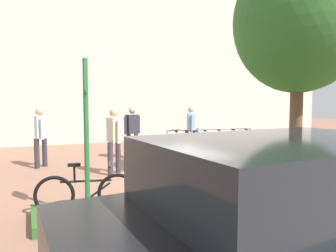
# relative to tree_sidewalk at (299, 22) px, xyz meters

# --- Properties ---
(ground_plane) EXTENTS (60.00, 60.00, 0.00)m
(ground_plane) POSITION_rel_tree_sidewalk_xyz_m (-2.35, 1.81, -3.64)
(ground_plane) COLOR #936651
(building_facade) EXTENTS (28.00, 1.20, 10.00)m
(building_facade) POSITION_rel_tree_sidewalk_xyz_m (-2.35, 9.94, 1.36)
(building_facade) COLOR beige
(building_facade) RESTS_ON ground
(planter_strip) EXTENTS (7.00, 1.10, 0.16)m
(planter_strip) POSITION_rel_tree_sidewalk_xyz_m (-2.03, -0.12, -3.56)
(planter_strip) COLOR #336028
(planter_strip) RESTS_ON ground
(tree_sidewalk) EXTENTS (2.88, 2.88, 5.25)m
(tree_sidewalk) POSITION_rel_tree_sidewalk_xyz_m (0.00, 0.00, 0.00)
(tree_sidewalk) COLOR brown
(tree_sidewalk) RESTS_ON ground
(parking_sign_post) EXTENTS (0.08, 0.36, 2.54)m
(parking_sign_post) POSITION_rel_tree_sidewalk_xyz_m (-4.69, -0.12, -1.99)
(parking_sign_post) COLOR #2D7238
(parking_sign_post) RESTS_ON ground
(bike_at_sign) EXTENTS (1.64, 0.56, 0.86)m
(bike_at_sign) POSITION_rel_tree_sidewalk_xyz_m (-4.67, 0.07, -3.30)
(bike_at_sign) COLOR black
(bike_at_sign) RESTS_ON ground
(bike_rack_cluster) EXTENTS (3.72, 2.01, 0.83)m
(bike_rack_cluster) POSITION_rel_tree_sidewalk_xyz_m (1.28, 5.49, -3.30)
(bike_rack_cluster) COLOR #99999E
(bike_rack_cluster) RESTS_ON ground
(bollard_steel) EXTENTS (0.16, 0.16, 0.90)m
(bollard_steel) POSITION_rel_tree_sidewalk_xyz_m (0.48, 5.13, -3.19)
(bollard_steel) COLOR #ADADB2
(bollard_steel) RESTS_ON ground
(person_casual_tan) EXTENTS (0.36, 0.61, 1.72)m
(person_casual_tan) POSITION_rel_tree_sidewalk_xyz_m (-5.19, 4.40, -2.66)
(person_casual_tan) COLOR #2D2D38
(person_casual_tan) RESTS_ON ground
(person_shirt_blue) EXTENTS (0.41, 0.60, 1.72)m
(person_shirt_blue) POSITION_rel_tree_sidewalk_xyz_m (-3.49, 2.70, -2.66)
(person_shirt_blue) COLOR #383342
(person_shirt_blue) RESTS_ON ground
(person_suited_dark) EXTENTS (0.59, 0.34, 1.72)m
(person_suited_dark) POSITION_rel_tree_sidewalk_xyz_m (-2.36, 4.64, -2.66)
(person_suited_dark) COLOR #383342
(person_suited_dark) RESTS_ON ground
(person_shirt_white) EXTENTS (0.51, 0.58, 1.72)m
(person_shirt_white) POSITION_rel_tree_sidewalk_xyz_m (0.05, 4.97, -2.66)
(person_shirt_white) COLOR #2D2D38
(person_shirt_white) RESTS_ON ground
(car_black_suv) EXTENTS (4.38, 2.18, 1.54)m
(car_black_suv) POSITION_rel_tree_sidewalk_xyz_m (-3.36, -3.09, -2.89)
(car_black_suv) COLOR black
(car_black_suv) RESTS_ON ground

